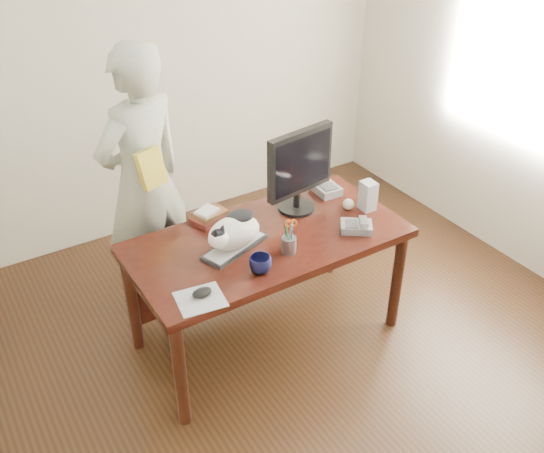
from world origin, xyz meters
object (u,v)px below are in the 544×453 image
at_px(phone, 357,226).
at_px(coffee_mug, 260,264).
at_px(book_stack, 209,216).
at_px(baseball, 348,204).
at_px(mouse, 202,293).
at_px(calculator, 326,189).
at_px(cat, 233,232).
at_px(keyboard, 235,247).
at_px(person, 144,182).
at_px(speaker, 368,196).
at_px(desk, 261,251).
at_px(pen_cup, 289,243).
at_px(monitor, 300,167).

bearing_deg(phone, coffee_mug, -140.72).
bearing_deg(book_stack, baseball, -40.00).
relative_size(mouse, calculator, 0.58).
xyz_separation_m(cat, mouse, (-0.33, -0.27, -0.09)).
bearing_deg(keyboard, cat, -171.64).
height_order(coffee_mug, person, person).
relative_size(mouse, coffee_mug, 0.95).
relative_size(keyboard, cat, 1.13).
xyz_separation_m(speaker, baseball, (-0.10, 0.06, -0.06)).
distance_m(desk, pen_cup, 0.34).
xyz_separation_m(desk, book_stack, (-0.20, 0.26, 0.18)).
height_order(mouse, phone, phone).
relative_size(keyboard, speaker, 2.33).
xyz_separation_m(desk, keyboard, (-0.21, -0.08, 0.16)).
bearing_deg(monitor, book_stack, 151.80).
distance_m(pen_cup, speaker, 0.67).
xyz_separation_m(baseball, calculator, (0.01, 0.24, -0.01)).
bearing_deg(desk, pen_cup, -84.46).
height_order(pen_cup, person, person).
distance_m(keyboard, mouse, 0.44).
height_order(cat, speaker, cat).
relative_size(keyboard, mouse, 3.78).
bearing_deg(coffee_mug, cat, 95.55).
height_order(cat, calculator, cat).
distance_m(book_stack, person, 0.50).
xyz_separation_m(keyboard, mouse, (-0.34, -0.28, 0.01)).
xyz_separation_m(pen_cup, phone, (0.46, -0.03, -0.03)).
xyz_separation_m(cat, pen_cup, (0.25, -0.18, -0.06)).
bearing_deg(baseball, person, 142.94).
bearing_deg(cat, book_stack, 66.27).
bearing_deg(pen_cup, calculator, 36.92).
relative_size(mouse, speaker, 0.62).
bearing_deg(phone, calculator, 111.86).
xyz_separation_m(cat, baseball, (0.81, 0.01, -0.08)).
distance_m(baseball, book_stack, 0.86).
xyz_separation_m(desk, phone, (0.48, -0.29, 0.18)).
distance_m(keyboard, person, 0.81).
bearing_deg(monitor, cat, -172.21).
xyz_separation_m(phone, baseball, (0.10, 0.21, 0.01)).
height_order(cat, pen_cup, cat).
height_order(desk, baseball, baseball).
bearing_deg(coffee_mug, speaker, 12.72).
relative_size(phone, calculator, 1.13).
bearing_deg(pen_cup, phone, -3.56).
xyz_separation_m(phone, calculator, (0.11, 0.46, -0.00)).
bearing_deg(pen_cup, keyboard, 142.50).
relative_size(baseball, person, 0.04).
relative_size(cat, baseball, 5.50).
height_order(coffee_mug, speaker, speaker).
height_order(desk, book_stack, book_stack).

